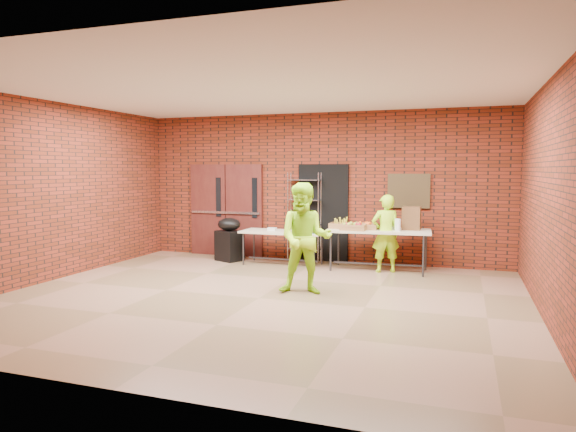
% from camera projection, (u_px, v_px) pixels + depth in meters
% --- Properties ---
extents(room, '(8.08, 7.08, 3.28)m').
position_uv_depth(room, '(258.00, 195.00, 7.79)').
color(room, brown).
rests_on(room, ground).
extents(double_doors, '(1.78, 0.12, 2.10)m').
position_uv_depth(double_doors, '(226.00, 210.00, 11.79)').
color(double_doors, '#4A1C15').
rests_on(double_doors, room).
extents(dark_doorway, '(1.10, 0.06, 2.10)m').
position_uv_depth(dark_doorway, '(323.00, 213.00, 11.07)').
color(dark_doorway, black).
rests_on(dark_doorway, room).
extents(bronze_plaque, '(0.85, 0.04, 0.70)m').
position_uv_depth(bronze_plaque, '(409.00, 191.00, 10.44)').
color(bronze_plaque, '#382B16').
rests_on(bronze_plaque, room).
extents(wire_rack, '(0.73, 0.33, 1.92)m').
position_uv_depth(wire_rack, '(304.00, 217.00, 11.07)').
color(wire_rack, '#A9ABB0').
rests_on(wire_rack, room).
extents(table_left, '(1.73, 0.74, 0.71)m').
position_uv_depth(table_left, '(283.00, 234.00, 10.66)').
color(table_left, beige).
rests_on(table_left, room).
extents(table_right, '(2.04, 0.98, 0.82)m').
position_uv_depth(table_right, '(379.00, 233.00, 10.03)').
color(table_right, beige).
rests_on(table_right, room).
extents(basket_bananas, '(0.42, 0.33, 0.13)m').
position_uv_depth(basket_bananas, '(341.00, 225.00, 10.24)').
color(basket_bananas, olive).
rests_on(basket_bananas, table_right).
extents(basket_oranges, '(0.44, 0.35, 0.14)m').
position_uv_depth(basket_oranges, '(366.00, 226.00, 10.09)').
color(basket_oranges, olive).
rests_on(basket_oranges, table_right).
extents(basket_apples, '(0.48, 0.37, 0.15)m').
position_uv_depth(basket_apples, '(354.00, 227.00, 9.94)').
color(basket_apples, olive).
rests_on(basket_apples, table_right).
extents(muffin_tray, '(0.35, 0.35, 0.09)m').
position_uv_depth(muffin_tray, '(314.00, 231.00, 10.37)').
color(muffin_tray, '#165326').
rests_on(muffin_tray, table_left).
extents(napkin_box, '(0.18, 0.12, 0.06)m').
position_uv_depth(napkin_box, '(272.00, 229.00, 10.76)').
color(napkin_box, silver).
rests_on(napkin_box, table_left).
extents(coffee_dispenser, '(0.34, 0.31, 0.45)m').
position_uv_depth(coffee_dispenser, '(411.00, 218.00, 9.98)').
color(coffee_dispenser, brown).
rests_on(coffee_dispenser, table_right).
extents(cup_stack_front, '(0.08, 0.08, 0.23)m').
position_uv_depth(cup_stack_front, '(397.00, 225.00, 9.81)').
color(cup_stack_front, silver).
rests_on(cup_stack_front, table_right).
extents(cup_stack_mid, '(0.08, 0.08, 0.24)m').
position_uv_depth(cup_stack_mid, '(398.00, 225.00, 9.73)').
color(cup_stack_mid, silver).
rests_on(cup_stack_mid, table_right).
extents(cup_stack_back, '(0.07, 0.07, 0.22)m').
position_uv_depth(cup_stack_back, '(393.00, 224.00, 9.98)').
color(cup_stack_back, silver).
rests_on(cup_stack_back, table_right).
extents(covered_grill, '(0.64, 0.60, 0.94)m').
position_uv_depth(covered_grill, '(229.00, 239.00, 11.16)').
color(covered_grill, black).
rests_on(covered_grill, room).
extents(volunteer_woman, '(0.65, 0.55, 1.51)m').
position_uv_depth(volunteer_woman, '(386.00, 234.00, 9.89)').
color(volunteer_woman, '#A5EA1A').
rests_on(volunteer_woman, room).
extents(volunteer_man, '(0.98, 0.82, 1.78)m').
position_uv_depth(volunteer_man, '(305.00, 239.00, 8.18)').
color(volunteer_man, '#A5EA1A').
rests_on(volunteer_man, room).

